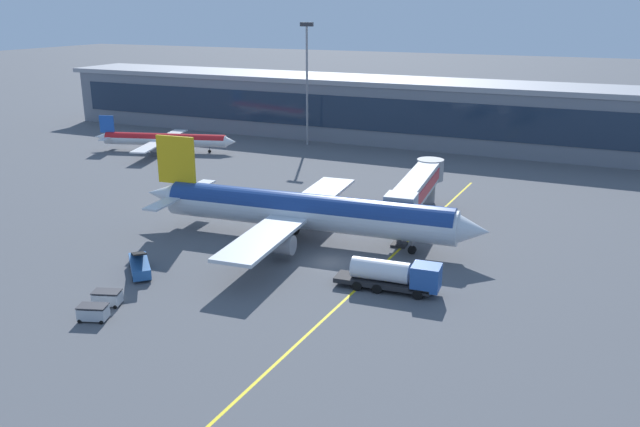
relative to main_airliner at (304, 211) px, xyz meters
The scene contains 11 objects.
ground_plane 8.81m from the main_airliner, 43.16° to the right, with size 700.00×700.00×0.00m, color #515459.
apron_lead_in_line 12.59m from the main_airliner, 16.54° to the right, with size 0.30×80.00×0.01m, color yellow.
terminal_building 66.86m from the main_airliner, 78.77° to the left, with size 209.23×16.72×13.13m.
main_airliner is the anchor object (origin of this frame).
jet_bridge 17.01m from the main_airliner, 52.15° to the left, with size 5.53×23.08×6.55m.
fuel_tanker 17.88m from the main_airliner, 33.38° to the right, with size 10.96×3.31×3.25m.
belt_loader 20.69m from the main_airliner, 125.17° to the right, with size 5.73×5.90×3.49m.
baggage_cart_0 28.88m from the main_airliner, 107.21° to the right, with size 3.00×2.32×1.48m.
baggage_cart_1 26.37m from the main_airliner, 111.33° to the right, with size 3.00×2.32×1.48m.
commuter_jet_far 59.83m from the main_airliner, 143.49° to the left, with size 28.81×23.32×7.00m.
apron_light_mast_0 60.04m from the main_airliner, 115.02° to the left, with size 2.80×0.50×24.79m.
Camera 1 is at (27.26, -62.99, 27.67)m, focal length 36.53 mm.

